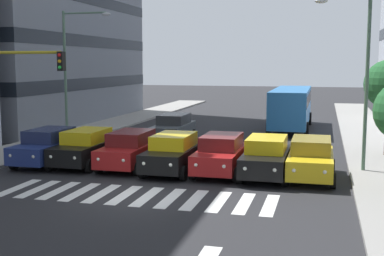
{
  "coord_description": "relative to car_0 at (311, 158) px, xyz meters",
  "views": [
    {
      "loc": [
        -6.65,
        17.19,
        4.89
      ],
      "look_at": [
        -0.78,
        -5.26,
        1.9
      ],
      "focal_mm": 47.5,
      "sensor_mm": 36.0,
      "label": 1
    }
  ],
  "objects": [
    {
      "name": "traffic_light_gantry",
      "position": [
        12.4,
        3.48,
        2.8
      ],
      "size": [
        4.21,
        0.36,
        5.5
      ],
      "color": "#AD991E",
      "rests_on": "ground_plane"
    },
    {
      "name": "ground_plane",
      "position": [
        6.18,
        4.45,
        -0.89
      ],
      "size": [
        180.0,
        180.0,
        0.0
      ],
      "primitive_type": "plane",
      "color": "#262628"
    },
    {
      "name": "crosswalk_markings",
      "position": [
        6.18,
        4.45,
        -0.88
      ],
      "size": [
        10.35,
        2.8,
        0.01
      ],
      "color": "silver",
      "rests_on": "ground_plane"
    },
    {
      "name": "street_lamp_right",
      "position": [
        14.12,
        -5.98,
        3.99
      ],
      "size": [
        3.08,
        0.28,
        7.78
      ],
      "color": "#4C6B56",
      "rests_on": "sidewalk_right"
    },
    {
      "name": "car_3",
      "position": [
        6.02,
        0.18,
        0.0
      ],
      "size": [
        2.02,
        4.44,
        1.72
      ],
      "color": "black",
      "rests_on": "ground_plane"
    },
    {
      "name": "car_5",
      "position": [
        10.49,
        -0.21,
        0.0
      ],
      "size": [
        2.02,
        4.44,
        1.72
      ],
      "color": "black",
      "rests_on": "ground_plane"
    },
    {
      "name": "car_0",
      "position": [
        0.0,
        0.0,
        0.0
      ],
      "size": [
        2.02,
        4.44,
        1.72
      ],
      "color": "gold",
      "rests_on": "ground_plane"
    },
    {
      "name": "car_row2_0",
      "position": [
        8.56,
        -8.33,
        0.0
      ],
      "size": [
        2.02,
        4.44,
        1.72
      ],
      "color": "#474C51",
      "rests_on": "ground_plane"
    },
    {
      "name": "street_lamp_left",
      "position": [
        -1.9,
        -1.73,
        3.86
      ],
      "size": [
        2.4,
        0.28,
        7.67
      ],
      "color": "#4C6B56",
      "rests_on": "sidewalk_left"
    },
    {
      "name": "car_2",
      "position": [
        3.89,
        -0.07,
        0.0
      ],
      "size": [
        2.02,
        4.44,
        1.72
      ],
      "color": "maroon",
      "rests_on": "ground_plane"
    },
    {
      "name": "car_4",
      "position": [
        8.23,
        -0.22,
        0.0
      ],
      "size": [
        2.02,
        4.44,
        1.72
      ],
      "color": "maroon",
      "rests_on": "ground_plane"
    },
    {
      "name": "bus_behind_traffic",
      "position": [
        1.86,
        -16.27,
        0.97
      ],
      "size": [
        2.78,
        10.5,
        3.0
      ],
      "color": "#286BAD",
      "rests_on": "ground_plane"
    },
    {
      "name": "car_6",
      "position": [
        12.38,
        -0.01,
        0.0
      ],
      "size": [
        2.02,
        4.44,
        1.72
      ],
      "color": "navy",
      "rests_on": "ground_plane"
    },
    {
      "name": "car_1",
      "position": [
        1.86,
        0.13,
        0.0
      ],
      "size": [
        2.02,
        4.44,
        1.72
      ],
      "color": "black",
      "rests_on": "ground_plane"
    }
  ]
}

